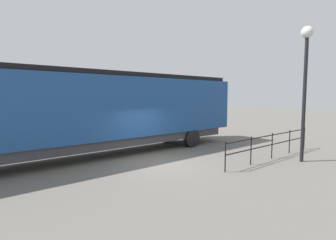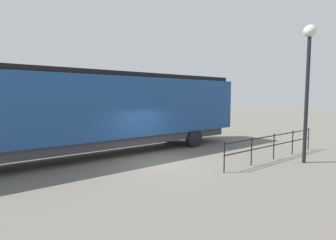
{
  "view_description": "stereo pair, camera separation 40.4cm",
  "coord_description": "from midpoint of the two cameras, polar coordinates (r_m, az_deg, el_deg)",
  "views": [
    {
      "loc": [
        9.3,
        -7.45,
        3.06
      ],
      "look_at": [
        0.06,
        0.34,
        1.98
      ],
      "focal_mm": 28.18,
      "sensor_mm": 36.0,
      "label": 1
    },
    {
      "loc": [
        9.55,
        -7.14,
        3.06
      ],
      "look_at": [
        0.06,
        0.34,
        1.98
      ],
      "focal_mm": 28.18,
      "sensor_mm": 36.0,
      "label": 2
    }
  ],
  "objects": [
    {
      "name": "platform_fence",
      "position": [
        13.91,
        22.72,
        -4.57
      ],
      "size": [
        0.05,
        7.44,
        1.27
      ],
      "color": "black",
      "rests_on": "ground_plane"
    },
    {
      "name": "ground_plane",
      "position": [
        12.31,
        -0.5,
        -9.27
      ],
      "size": [
        120.0,
        120.0,
        0.0
      ],
      "primitive_type": "plane",
      "color": "#666059"
    },
    {
      "name": "locomotive",
      "position": [
        13.86,
        -13.19,
        2.26
      ],
      "size": [
        2.84,
        17.97,
        4.28
      ],
      "color": "navy",
      "rests_on": "ground_plane"
    },
    {
      "name": "lamp_post",
      "position": [
        13.7,
        28.84,
        10.43
      ],
      "size": [
        0.54,
        0.54,
        6.22
      ],
      "color": "black",
      "rests_on": "ground_plane"
    }
  ]
}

